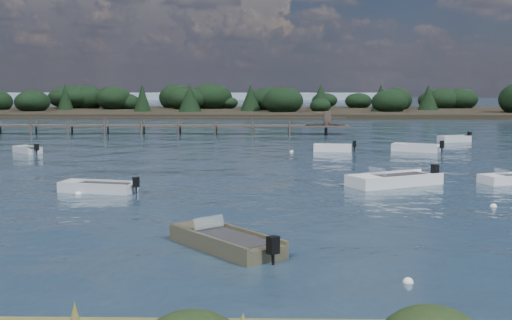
{
  "coord_description": "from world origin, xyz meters",
  "views": [
    {
      "loc": [
        -2.65,
        -26.17,
        5.73
      ],
      "look_at": [
        -3.52,
        14.0,
        1.0
      ],
      "focal_mm": 45.0,
      "sensor_mm": 36.0,
      "label": 1
    }
  ],
  "objects_px": {
    "dinghy_mid_grey": "(98,189)",
    "jetty": "(106,126)",
    "dinghy_near_olive": "(225,244)",
    "tender_far_grey": "(27,151)",
    "dinghy_extra_a": "(416,149)",
    "dinghy_mid_white_a": "(394,182)",
    "tender_far_grey_b": "(454,140)",
    "tender_far_white": "(333,149)"
  },
  "relations": [
    {
      "from": "dinghy_extra_a",
      "to": "dinghy_near_olive",
      "type": "xyz_separation_m",
      "value": [
        -14.16,
        -33.29,
        -0.02
      ]
    },
    {
      "from": "dinghy_extra_a",
      "to": "dinghy_near_olive",
      "type": "relative_size",
      "value": 0.9
    },
    {
      "from": "tender_far_grey",
      "to": "jetty",
      "type": "height_order",
      "value": "jetty"
    },
    {
      "from": "tender_far_white",
      "to": "dinghy_mid_white_a",
      "type": "bearing_deg",
      "value": -84.88
    },
    {
      "from": "dinghy_extra_a",
      "to": "tender_far_white",
      "type": "distance_m",
      "value": 7.16
    },
    {
      "from": "dinghy_extra_a",
      "to": "tender_far_grey",
      "type": "distance_m",
      "value": 33.12
    },
    {
      "from": "tender_far_grey",
      "to": "jetty",
      "type": "bearing_deg",
      "value": 86.25
    },
    {
      "from": "dinghy_mid_white_a",
      "to": "dinghy_extra_a",
      "type": "bearing_deg",
      "value": 73.75
    },
    {
      "from": "tender_far_grey_b",
      "to": "dinghy_mid_white_a",
      "type": "relative_size",
      "value": 0.63
    },
    {
      "from": "dinghy_extra_a",
      "to": "dinghy_mid_white_a",
      "type": "relative_size",
      "value": 0.74
    },
    {
      "from": "dinghy_mid_grey",
      "to": "dinghy_extra_a",
      "type": "bearing_deg",
      "value": 44.42
    },
    {
      "from": "dinghy_mid_grey",
      "to": "jetty",
      "type": "xyz_separation_m",
      "value": [
        -9.84,
        40.3,
        0.83
      ]
    },
    {
      "from": "tender_far_white",
      "to": "dinghy_near_olive",
      "type": "relative_size",
      "value": 0.78
    },
    {
      "from": "dinghy_extra_a",
      "to": "tender_far_grey_b",
      "type": "distance_m",
      "value": 11.21
    },
    {
      "from": "tender_far_white",
      "to": "jetty",
      "type": "distance_m",
      "value": 31.03
    },
    {
      "from": "tender_far_white",
      "to": "dinghy_mid_white_a",
      "type": "distance_m",
      "value": 18.79
    },
    {
      "from": "dinghy_extra_a",
      "to": "dinghy_mid_grey",
      "type": "distance_m",
      "value": 30.6
    },
    {
      "from": "tender_far_grey",
      "to": "tender_far_white",
      "type": "bearing_deg",
      "value": 4.08
    },
    {
      "from": "tender_far_grey",
      "to": "tender_far_grey_b",
      "type": "bearing_deg",
      "value": 16.29
    },
    {
      "from": "tender_far_white",
      "to": "tender_far_grey_b",
      "type": "xyz_separation_m",
      "value": [
        13.15,
        9.57,
        0.0
      ]
    },
    {
      "from": "dinghy_extra_a",
      "to": "tender_far_grey_b",
      "type": "relative_size",
      "value": 1.16
    },
    {
      "from": "dinghy_extra_a",
      "to": "jetty",
      "type": "distance_m",
      "value": 36.91
    },
    {
      "from": "dinghy_near_olive",
      "to": "jetty",
      "type": "distance_m",
      "value": 55.05
    },
    {
      "from": "tender_far_white",
      "to": "tender_far_grey",
      "type": "distance_m",
      "value": 25.97
    },
    {
      "from": "tender_far_white",
      "to": "dinghy_mid_white_a",
      "type": "height_order",
      "value": "dinghy_mid_white_a"
    },
    {
      "from": "tender_far_grey",
      "to": "dinghy_near_olive",
      "type": "xyz_separation_m",
      "value": [
        18.91,
        -31.35,
        0.01
      ]
    },
    {
      "from": "dinghy_mid_grey",
      "to": "jetty",
      "type": "bearing_deg",
      "value": 103.73
    },
    {
      "from": "dinghy_near_olive",
      "to": "tender_far_grey",
      "type": "bearing_deg",
      "value": 121.1
    },
    {
      "from": "dinghy_mid_white_a",
      "to": "dinghy_near_olive",
      "type": "height_order",
      "value": "dinghy_mid_white_a"
    },
    {
      "from": "dinghy_mid_grey",
      "to": "tender_far_grey",
      "type": "xyz_separation_m",
      "value": [
        -11.21,
        19.47,
        0.01
      ]
    },
    {
      "from": "tender_far_white",
      "to": "dinghy_mid_white_a",
      "type": "xyz_separation_m",
      "value": [
        1.68,
        -18.72,
        0.0
      ]
    },
    {
      "from": "dinghy_extra_a",
      "to": "dinghy_mid_white_a",
      "type": "distance_m",
      "value": 19.59
    },
    {
      "from": "dinghy_mid_white_a",
      "to": "dinghy_mid_grey",
      "type": "bearing_deg",
      "value": -170.95
    },
    {
      "from": "dinghy_mid_grey",
      "to": "tender_far_grey",
      "type": "relative_size",
      "value": 1.45
    },
    {
      "from": "dinghy_mid_white_a",
      "to": "tender_far_grey",
      "type": "relative_size",
      "value": 1.89
    },
    {
      "from": "dinghy_extra_a",
      "to": "jetty",
      "type": "bearing_deg",
      "value": 149.22
    },
    {
      "from": "tender_far_grey_b",
      "to": "jetty",
      "type": "xyz_separation_m",
      "value": [
        -37.69,
        9.41,
        0.81
      ]
    },
    {
      "from": "dinghy_mid_grey",
      "to": "tender_far_grey_b",
      "type": "bearing_deg",
      "value": 47.97
    },
    {
      "from": "tender_far_white",
      "to": "dinghy_near_olive",
      "type": "height_order",
      "value": "dinghy_near_olive"
    },
    {
      "from": "dinghy_extra_a",
      "to": "tender_far_grey_b",
      "type": "bearing_deg",
      "value": 57.7
    },
    {
      "from": "dinghy_mid_white_a",
      "to": "jetty",
      "type": "relative_size",
      "value": 0.09
    },
    {
      "from": "dinghy_mid_grey",
      "to": "dinghy_near_olive",
      "type": "xyz_separation_m",
      "value": [
        7.7,
        -11.87,
        0.01
      ]
    }
  ]
}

